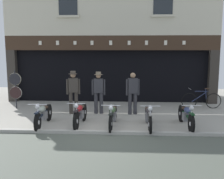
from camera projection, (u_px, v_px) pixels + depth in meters
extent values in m
cube|color=#9E998E|center=(111.00, 104.00, 13.29)|extent=(22.44, 10.00, 0.08)
cube|color=#A9A69E|center=(101.00, 134.00, 8.43)|extent=(22.44, 0.16, 0.18)
cube|color=black|center=(113.00, 73.00, 15.36)|extent=(9.60, 4.00, 2.60)
cube|color=#332D28|center=(13.00, 76.00, 13.55)|extent=(0.44, 0.36, 2.60)
cube|color=#332D28|center=(213.00, 77.00, 12.99)|extent=(0.44, 0.36, 2.60)
cube|color=#23282D|center=(111.00, 73.00, 13.61)|extent=(9.18, 0.03, 2.18)
cube|color=#37261A|center=(111.00, 43.00, 12.96)|extent=(10.44, 0.24, 0.70)
cube|color=silver|center=(40.00, 43.00, 13.02)|extent=(0.14, 0.03, 0.19)
cube|color=silver|center=(57.00, 43.00, 12.97)|extent=(0.14, 0.03, 0.21)
cube|color=silver|center=(75.00, 43.00, 12.92)|extent=(0.14, 0.03, 0.17)
cube|color=silver|center=(92.00, 43.00, 12.88)|extent=(0.14, 0.03, 0.20)
cube|color=silver|center=(111.00, 43.00, 12.83)|extent=(0.14, 0.03, 0.21)
cube|color=silver|center=(129.00, 43.00, 12.78)|extent=(0.14, 0.03, 0.20)
cube|color=silver|center=(146.00, 43.00, 12.73)|extent=(0.14, 0.03, 0.21)
cube|color=silver|center=(166.00, 43.00, 12.68)|extent=(0.14, 0.03, 0.22)
cube|color=silver|center=(184.00, 43.00, 12.63)|extent=(0.14, 0.03, 0.18)
cube|color=beige|center=(111.00, 2.00, 12.74)|extent=(10.44, 0.40, 3.20)
cube|color=#23282D|center=(68.00, 1.00, 12.65)|extent=(0.90, 0.02, 1.30)
cube|color=beige|center=(68.00, 16.00, 12.72)|extent=(1.10, 0.12, 0.10)
cube|color=#23282D|center=(163.00, 0.00, 12.40)|extent=(0.90, 0.02, 1.30)
cube|color=beige|center=(163.00, 16.00, 12.46)|extent=(1.10, 0.12, 0.10)
cylinder|color=black|center=(38.00, 122.00, 8.61)|extent=(0.09, 0.62, 0.62)
cylinder|color=silver|center=(38.00, 122.00, 8.61)|extent=(0.10, 0.14, 0.14)
cylinder|color=black|center=(49.00, 112.00, 9.96)|extent=(0.10, 0.62, 0.62)
cylinder|color=silver|center=(49.00, 112.00, 9.96)|extent=(0.11, 0.14, 0.14)
cube|color=black|center=(43.00, 114.00, 9.27)|extent=(0.10, 1.26, 0.07)
cube|color=slate|center=(44.00, 116.00, 9.28)|extent=(0.21, 0.32, 0.26)
ellipsoid|color=gray|center=(42.00, 109.00, 9.08)|extent=(0.23, 0.47, 0.20)
ellipsoid|color=#38281E|center=(45.00, 107.00, 9.49)|extent=(0.21, 0.30, 0.10)
cube|color=black|center=(37.00, 112.00, 8.56)|extent=(0.11, 0.36, 0.04)
sphere|color=silver|center=(37.00, 107.00, 8.59)|extent=(0.15, 0.15, 0.15)
cylinder|color=silver|center=(37.00, 104.00, 8.58)|extent=(0.62, 0.04, 0.02)
cylinder|color=silver|center=(38.00, 113.00, 8.61)|extent=(0.04, 0.24, 0.62)
cylinder|color=black|center=(76.00, 121.00, 8.68)|extent=(0.10, 0.65, 0.65)
cylinder|color=silver|center=(76.00, 121.00, 8.68)|extent=(0.11, 0.15, 0.14)
cylinder|color=black|center=(84.00, 112.00, 9.96)|extent=(0.11, 0.65, 0.65)
cylinder|color=silver|center=(84.00, 112.00, 9.96)|extent=(0.12, 0.15, 0.14)
cube|color=black|center=(80.00, 113.00, 9.31)|extent=(0.12, 1.20, 0.07)
cube|color=slate|center=(80.00, 115.00, 9.32)|extent=(0.21, 0.33, 0.26)
ellipsoid|color=maroon|center=(79.00, 108.00, 9.12)|extent=(0.24, 0.47, 0.20)
ellipsoid|color=#38281E|center=(82.00, 106.00, 9.51)|extent=(0.21, 0.31, 0.10)
cube|color=black|center=(76.00, 111.00, 8.63)|extent=(0.11, 0.36, 0.04)
sphere|color=silver|center=(76.00, 106.00, 8.67)|extent=(0.15, 0.15, 0.15)
cylinder|color=silver|center=(76.00, 103.00, 8.65)|extent=(0.62, 0.05, 0.02)
cylinder|color=silver|center=(76.00, 112.00, 8.68)|extent=(0.05, 0.29, 0.60)
cylinder|color=black|center=(111.00, 124.00, 8.46)|extent=(0.10, 0.62, 0.62)
cylinder|color=silver|center=(111.00, 124.00, 8.46)|extent=(0.11, 0.14, 0.14)
cylinder|color=black|center=(115.00, 113.00, 9.86)|extent=(0.11, 0.62, 0.62)
cylinder|color=silver|center=(115.00, 113.00, 9.86)|extent=(0.12, 0.14, 0.14)
cube|color=black|center=(113.00, 115.00, 9.15)|extent=(0.14, 1.31, 0.07)
cube|color=slate|center=(113.00, 117.00, 9.16)|extent=(0.22, 0.33, 0.26)
ellipsoid|color=#344B2D|center=(112.00, 110.00, 8.95)|extent=(0.24, 0.47, 0.20)
ellipsoid|color=#38281E|center=(114.00, 108.00, 9.37)|extent=(0.22, 0.31, 0.10)
cube|color=black|center=(111.00, 114.00, 8.41)|extent=(0.12, 0.36, 0.04)
sphere|color=silver|center=(111.00, 108.00, 8.45)|extent=(0.15, 0.15, 0.15)
cylinder|color=silver|center=(111.00, 105.00, 8.44)|extent=(0.62, 0.06, 0.02)
cylinder|color=silver|center=(111.00, 115.00, 8.46)|extent=(0.05, 0.26, 0.61)
cylinder|color=black|center=(150.00, 124.00, 8.37)|extent=(0.07, 0.62, 0.62)
cylinder|color=silver|center=(150.00, 124.00, 8.37)|extent=(0.10, 0.14, 0.14)
cylinder|color=black|center=(147.00, 114.00, 9.72)|extent=(0.08, 0.62, 0.62)
cylinder|color=silver|center=(147.00, 114.00, 9.72)|extent=(0.11, 0.14, 0.14)
cube|color=gray|center=(148.00, 115.00, 9.03)|extent=(0.08, 1.25, 0.07)
cube|color=slate|center=(148.00, 117.00, 9.04)|extent=(0.20, 0.32, 0.26)
ellipsoid|color=#2A272A|center=(149.00, 111.00, 8.84)|extent=(0.22, 0.46, 0.20)
ellipsoid|color=#38281E|center=(148.00, 109.00, 9.24)|extent=(0.20, 0.30, 0.10)
cube|color=gray|center=(150.00, 114.00, 8.32)|extent=(0.10, 0.36, 0.04)
sphere|color=silver|center=(150.00, 109.00, 8.36)|extent=(0.15, 0.15, 0.15)
cylinder|color=silver|center=(150.00, 106.00, 8.34)|extent=(0.62, 0.03, 0.02)
cylinder|color=silver|center=(150.00, 115.00, 8.37)|extent=(0.04, 0.29, 0.60)
cylinder|color=black|center=(191.00, 124.00, 8.44)|extent=(0.09, 0.62, 0.62)
cylinder|color=silver|center=(191.00, 124.00, 8.44)|extent=(0.10, 0.14, 0.14)
cylinder|color=black|center=(181.00, 113.00, 9.80)|extent=(0.10, 0.62, 0.62)
cylinder|color=silver|center=(181.00, 113.00, 9.80)|extent=(0.11, 0.14, 0.14)
cube|color=#123A1C|center=(186.00, 115.00, 9.10)|extent=(0.11, 1.27, 0.07)
cube|color=slate|center=(186.00, 117.00, 9.11)|extent=(0.21, 0.33, 0.26)
ellipsoid|color=navy|center=(188.00, 110.00, 8.91)|extent=(0.24, 0.47, 0.20)
ellipsoid|color=#38281E|center=(184.00, 108.00, 9.32)|extent=(0.21, 0.31, 0.10)
cube|color=#123A1C|center=(192.00, 114.00, 8.39)|extent=(0.11, 0.36, 0.04)
sphere|color=silver|center=(192.00, 108.00, 8.42)|extent=(0.15, 0.15, 0.15)
cylinder|color=silver|center=(192.00, 106.00, 8.41)|extent=(0.62, 0.05, 0.02)
cylinder|color=silver|center=(191.00, 115.00, 8.44)|extent=(0.04, 0.24, 0.62)
cylinder|color=#38332D|center=(76.00, 103.00, 11.02)|extent=(0.15, 0.15, 0.92)
cylinder|color=#38332D|center=(71.00, 103.00, 10.99)|extent=(0.15, 0.15, 0.92)
cube|color=#38332D|center=(73.00, 85.00, 10.90)|extent=(0.42, 0.30, 0.58)
cube|color=silver|center=(73.00, 83.00, 11.00)|extent=(0.14, 0.05, 0.33)
cube|color=#47234C|center=(73.00, 83.00, 11.01)|extent=(0.05, 0.02, 0.30)
cylinder|color=#38332D|center=(79.00, 86.00, 10.94)|extent=(0.09, 0.09, 0.62)
cylinder|color=#38332D|center=(67.00, 87.00, 10.86)|extent=(0.09, 0.09, 0.62)
sphere|color=#9E7A5B|center=(73.00, 75.00, 10.83)|extent=(0.21, 0.21, 0.21)
cylinder|color=#4C4238|center=(73.00, 74.00, 10.83)|extent=(0.36, 0.36, 0.01)
cylinder|color=#4C4238|center=(73.00, 72.00, 10.82)|extent=(0.22, 0.22, 0.12)
cylinder|color=#2D2D33|center=(101.00, 103.00, 11.04)|extent=(0.15, 0.15, 0.89)
cylinder|color=#2D2D33|center=(96.00, 103.00, 11.04)|extent=(0.15, 0.15, 0.89)
cube|color=#2D2D33|center=(98.00, 86.00, 10.93)|extent=(0.39, 0.24, 0.59)
cube|color=white|center=(99.00, 84.00, 11.03)|extent=(0.14, 0.03, 0.33)
cube|color=maroon|center=(99.00, 84.00, 11.05)|extent=(0.05, 0.02, 0.30)
cylinder|color=#2D2D33|center=(104.00, 87.00, 10.94)|extent=(0.09, 0.09, 0.64)
cylinder|color=#2D2D33|center=(93.00, 87.00, 10.94)|extent=(0.09, 0.09, 0.64)
sphere|color=#9E7A5B|center=(98.00, 76.00, 10.87)|extent=(0.20, 0.20, 0.20)
cylinder|color=#7F705B|center=(98.00, 75.00, 10.86)|extent=(0.34, 0.34, 0.01)
cylinder|color=#7F705B|center=(98.00, 73.00, 10.85)|extent=(0.21, 0.21, 0.11)
cylinder|color=#2D2D33|center=(135.00, 103.00, 10.93)|extent=(0.15, 0.15, 0.89)
cylinder|color=#2D2D33|center=(130.00, 104.00, 10.90)|extent=(0.15, 0.15, 0.89)
cube|color=#2D2D33|center=(133.00, 86.00, 10.80)|extent=(0.41, 0.29, 0.61)
cube|color=silver|center=(132.00, 84.00, 10.90)|extent=(0.14, 0.05, 0.34)
cube|color=brown|center=(132.00, 84.00, 10.92)|extent=(0.05, 0.02, 0.32)
cylinder|color=#2D2D33|center=(138.00, 87.00, 10.84)|extent=(0.09, 0.09, 0.65)
cylinder|color=#2D2D33|center=(127.00, 87.00, 10.78)|extent=(0.09, 0.09, 0.65)
sphere|color=#9E7A5B|center=(133.00, 75.00, 10.74)|extent=(0.22, 0.22, 0.22)
cylinder|color=#232328|center=(16.00, 89.00, 11.96)|extent=(0.06, 0.06, 1.71)
cylinder|color=black|center=(15.00, 79.00, 11.87)|extent=(0.53, 0.03, 0.53)
torus|color=beige|center=(15.00, 79.00, 11.88)|extent=(0.56, 0.04, 0.56)
cylinder|color=black|center=(16.00, 93.00, 11.96)|extent=(0.53, 0.03, 0.53)
torus|color=silver|center=(16.00, 93.00, 11.98)|extent=(0.56, 0.04, 0.56)
cube|color=beige|center=(159.00, 68.00, 13.29)|extent=(0.73, 0.02, 1.11)
cube|color=#511E19|center=(159.00, 59.00, 13.20)|extent=(0.73, 0.01, 0.20)
torus|color=black|center=(189.00, 101.00, 12.06)|extent=(0.70, 0.05, 0.70)
torus|color=black|center=(213.00, 101.00, 12.02)|extent=(0.70, 0.05, 0.70)
cylinder|color=navy|center=(199.00, 97.00, 12.02)|extent=(0.64, 0.05, 0.46)
cylinder|color=navy|center=(202.00, 91.00, 11.98)|extent=(0.60, 0.04, 0.03)
cylinder|color=navy|center=(206.00, 94.00, 11.99)|extent=(0.08, 0.03, 0.52)
ellipsoid|color=#332319|center=(207.00, 89.00, 11.95)|extent=(0.24, 0.13, 0.06)
cylinder|color=silver|center=(190.00, 89.00, 11.98)|extent=(0.03, 0.50, 0.02)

